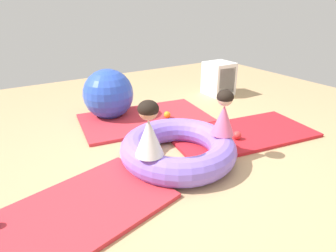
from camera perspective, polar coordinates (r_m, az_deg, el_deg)
The scene contains 12 objects.
ground_plane at distance 3.05m, azimuth 4.01°, elevation -7.00°, with size 8.00×8.00×0.00m, color tan.
gym_mat_near_right at distance 4.07m, azimuth -4.44°, elevation 1.45°, with size 1.73×1.03×0.04m, color red.
gym_mat_far_right at distance 2.49m, azimuth -17.21°, elevation -15.70°, with size 1.44×0.88×0.04m, color red.
gym_mat_far_left at distance 3.71m, azimuth 14.34°, elevation -1.55°, with size 1.78×0.86×0.04m, color red.
inflatable_cushion at distance 3.01m, azimuth 2.02°, elevation -4.40°, with size 1.20×1.20×0.28m, color #8466E0.
child_in_white at distance 2.51m, azimuth -3.78°, elevation -0.62°, with size 0.35×0.35×0.51m.
child_in_pink at distance 2.97m, azimuth 10.91°, elevation 2.48°, with size 0.33×0.33×0.46m.
play_ball_orange at distance 4.02m, azimuth -0.17°, elevation 2.23°, with size 0.09×0.09×0.09m, color orange.
play_ball_red at distance 3.50m, azimuth 13.38°, elevation -1.78°, with size 0.10×0.10×0.10m, color red.
play_ball_yellow at distance 3.15m, azimuth 9.39°, elevation -4.51°, with size 0.09×0.09×0.09m, color yellow.
exercise_ball_large at distance 4.13m, azimuth -11.61°, elevation 6.14°, with size 0.69×0.69×0.69m, color blue.
storage_cube at distance 5.21m, azimuth 10.09°, elevation 9.11°, with size 0.44×0.44×0.56m.
Camera 1 is at (-1.57, -2.11, 1.55)m, focal length 31.08 mm.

